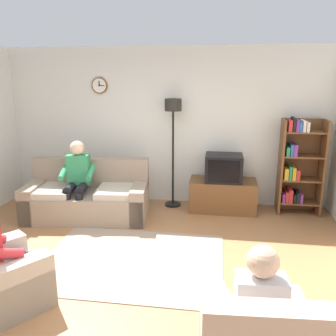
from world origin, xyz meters
name	(u,v)px	position (x,y,z in m)	size (l,w,h in m)	color
ground_plane	(131,276)	(0.00, 0.00, 0.00)	(12.00, 12.00, 0.00)	#9E6B42
back_wall_assembly	(166,126)	(0.00, 2.66, 1.35)	(6.20, 0.17, 2.70)	silver
couch	(88,198)	(-1.11, 1.64, 0.31)	(1.99, 1.09, 0.90)	gray
tv_stand	(222,195)	(1.03, 2.25, 0.26)	(1.10, 0.56, 0.52)	brown
tv	(224,168)	(1.03, 2.23, 0.74)	(0.60, 0.49, 0.44)	black
bookshelf	(298,165)	(2.21, 2.32, 0.80)	(0.68, 0.36, 1.58)	brown
floor_lamp	(173,123)	(0.17, 2.35, 1.45)	(0.28, 0.28, 1.85)	black
area_rug	(133,261)	(-0.06, 0.34, 0.01)	(2.20, 1.70, 0.01)	gray
person_on_couch	(77,176)	(-1.22, 1.53, 0.70)	(0.54, 0.57, 1.24)	#338C59
person_in_right_armchair	(257,307)	(1.25, -1.20, 0.60)	(0.53, 0.55, 1.12)	silver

